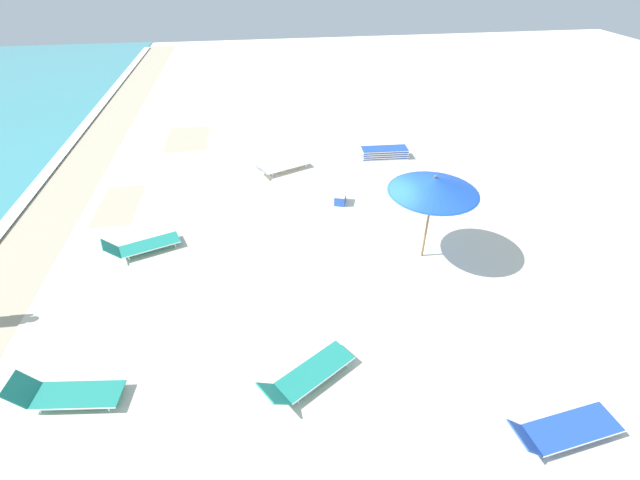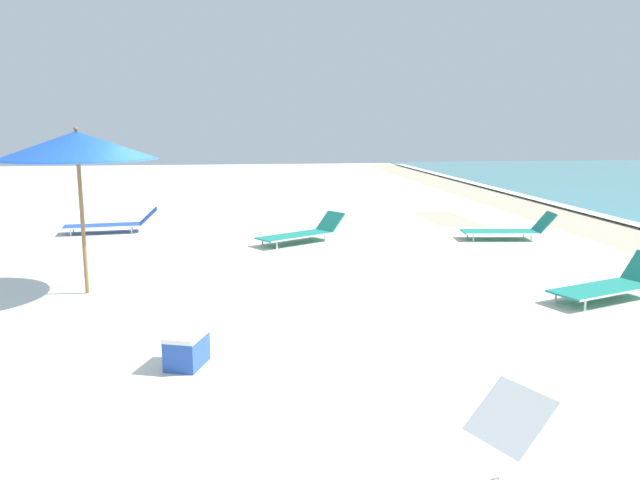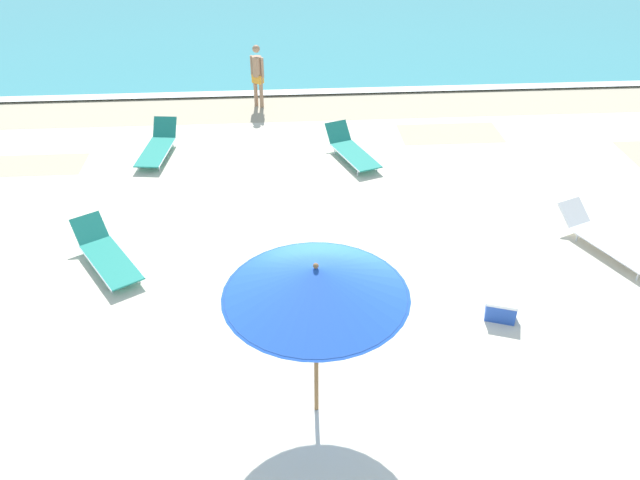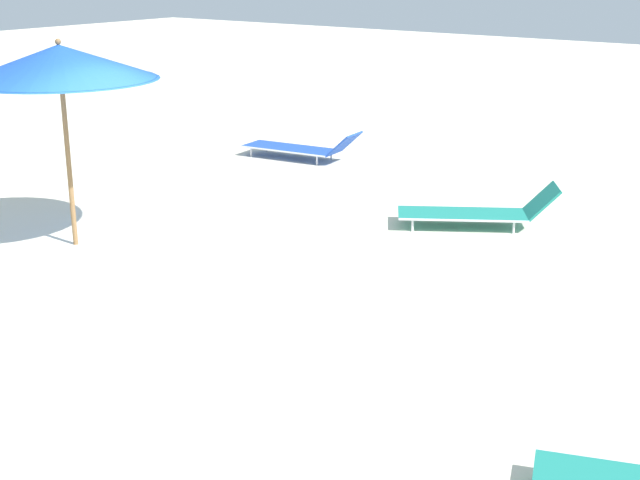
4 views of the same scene
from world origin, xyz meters
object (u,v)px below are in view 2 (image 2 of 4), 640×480
beach_umbrella (77,146)px  sun_lounger_mid_beach_solo (509,230)px  sun_lounger_near_water_right (112,224)px  cooler_box (187,349)px  sun_lounger_beside_umbrella (302,232)px  sun_lounger_near_water_left (419,467)px  sun_lounger_under_umbrella (611,284)px

beach_umbrella → sun_lounger_mid_beach_solo: 9.16m
sun_lounger_near_water_right → cooler_box: sun_lounger_near_water_right is taller
sun_lounger_beside_umbrella → sun_lounger_mid_beach_solo: (0.27, 4.59, 0.00)m
sun_lounger_near_water_left → cooler_box: (-2.62, -1.78, -0.02)m
beach_umbrella → sun_lounger_near_water_left: 7.04m
sun_lounger_under_umbrella → cooler_box: 6.28m
cooler_box → sun_lounger_mid_beach_solo: bearing=-25.9°
sun_lounger_beside_umbrella → cooler_box: 7.06m
beach_umbrella → sun_lounger_beside_umbrella: (-3.63, 3.70, -2.01)m
sun_lounger_beside_umbrella → sun_lounger_near_water_right: (-1.82, -4.32, -0.00)m
beach_umbrella → sun_lounger_near_water_left: bearing=31.2°
sun_lounger_beside_umbrella → sun_lounger_near_water_left: sun_lounger_beside_umbrella is taller
sun_lounger_under_umbrella → sun_lounger_mid_beach_solo: size_ratio=1.01×
sun_lounger_under_umbrella → sun_lounger_near_water_right: (-6.80, -8.37, -0.01)m
sun_lounger_near_water_right → cooler_box: 8.91m
sun_lounger_near_water_right → sun_lounger_mid_beach_solo: (2.09, 8.92, 0.01)m
cooler_box → sun_lounger_beside_umbrella: bearing=3.1°
sun_lounger_beside_umbrella → cooler_box: sun_lounger_beside_umbrella is taller
sun_lounger_beside_umbrella → sun_lounger_near_water_right: bearing=-145.1°
beach_umbrella → cooler_box: size_ratio=4.26×
sun_lounger_near_water_left → cooler_box: bearing=-169.1°
sun_lounger_beside_umbrella → sun_lounger_mid_beach_solo: 4.60m
sun_lounger_mid_beach_solo → sun_lounger_beside_umbrella: bearing=-86.4°
sun_lounger_under_umbrella → cooler_box: bearing=-93.4°
sun_lounger_mid_beach_solo → cooler_box: 9.24m
beach_umbrella → cooler_box: 4.13m
sun_lounger_near_water_right → sun_lounger_beside_umbrella: bearing=60.3°
sun_lounger_near_water_left → cooler_box: sun_lounger_near_water_left is taller
beach_umbrella → sun_lounger_beside_umbrella: bearing=134.5°
beach_umbrella → cooler_box: bearing=28.7°
sun_lounger_beside_umbrella → sun_lounger_near_water_left: 9.40m
sun_lounger_beside_umbrella → sun_lounger_near_water_left: bearing=-33.5°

